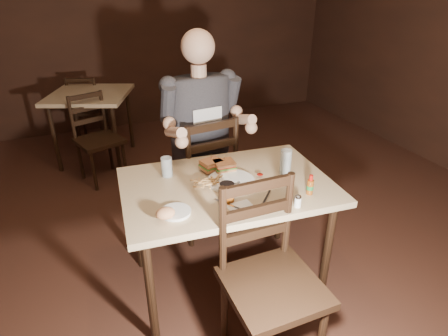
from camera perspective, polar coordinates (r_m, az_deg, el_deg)
name	(u,v)px	position (r m, az deg, el deg)	size (l,w,h in m)	color
room_shell	(216,86)	(1.87, -1.28, 12.36)	(7.00, 7.00, 7.00)	black
main_table	(227,194)	(2.29, 0.48, -4.05)	(1.31, 0.93, 0.77)	tan
bg_table	(90,101)	(4.35, -19.71, 9.57)	(1.04, 1.04, 0.77)	tan
chair_far	(201,174)	(2.94, -3.49, -0.91)	(0.46, 0.50, 1.00)	black
chair_near	(273,287)	(1.97, 7.54, -17.47)	(0.46, 0.51, 1.00)	black
bg_chair_far	(90,109)	(4.95, -19.78, 8.45)	(0.39, 0.43, 0.85)	black
bg_chair_near	(99,140)	(3.91, -18.50, 4.02)	(0.40, 0.44, 0.87)	black
diner	(202,109)	(2.68, -3.31, 9.02)	(0.61, 0.48, 1.06)	#353339
dinner_plate	(231,182)	(2.25, 1.06, -2.09)	(0.28, 0.28, 0.02)	white
sandwich_left	(224,162)	(2.34, 0.04, 0.86)	(0.13, 0.10, 0.10)	tan
sandwich_right	(211,162)	(2.36, -1.98, 1.00)	(0.12, 0.10, 0.10)	tan
fries_pile	(210,181)	(2.20, -2.18, -2.02)	(0.23, 0.16, 0.04)	tan
ketchup_dollop	(260,174)	(2.31, 5.49, -0.98)	(0.04, 0.04, 0.01)	maroon
glass_left	(167,167)	(2.33, -8.71, 0.16)	(0.07, 0.07, 0.12)	silver
glass_right	(286,162)	(2.35, 9.38, 0.91)	(0.07, 0.07, 0.16)	silver
hot_sauce	(310,185)	(2.17, 13.02, -2.49)	(0.04, 0.04, 0.12)	brown
salt_shaker	(298,201)	(2.05, 11.19, -5.01)	(0.04, 0.04, 0.07)	white
pepper_shaker	(290,194)	(2.11, 10.05, -3.95)	(0.03, 0.03, 0.06)	#38332D
syrup_dispenser	(227,192)	(2.05, 0.46, -3.72)	(0.08, 0.08, 0.11)	brown
napkin	(242,208)	(2.02, 2.72, -6.11)	(0.14, 0.13, 0.00)	white
knife	(231,206)	(2.03, 1.13, -5.77)	(0.01, 0.21, 0.00)	silver
fork	(266,198)	(2.11, 6.49, -4.49)	(0.01, 0.16, 0.01)	silver
side_plate	(176,213)	(1.99, -7.36, -6.75)	(0.16, 0.16, 0.01)	white
bread_roll	(165,213)	(1.92, -8.93, -6.82)	(0.10, 0.08, 0.06)	tan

